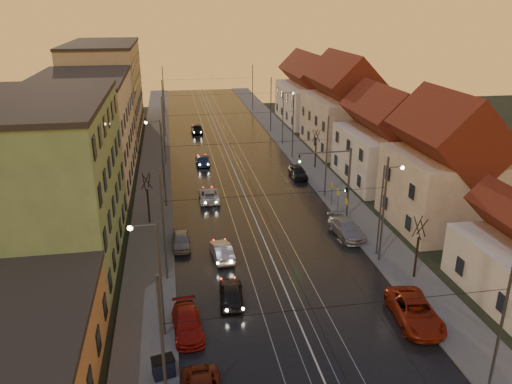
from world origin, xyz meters
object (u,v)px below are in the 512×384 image
driving_car_1 (222,251)px  parked_right_1 (347,228)px  traffic_light_mast (339,175)px  parked_left_3 (181,240)px  parked_right_2 (298,172)px  street_lamp_0 (155,269)px  driving_car_4 (197,128)px  driving_car_2 (209,195)px  parked_left_2 (187,323)px  street_lamp_1 (385,202)px  dumpster (164,368)px  driving_car_0 (231,293)px  driving_car_3 (203,160)px  street_lamp_3 (285,113)px  parked_right_0 (415,311)px  street_lamp_2 (159,147)px

driving_car_1 → parked_right_1: size_ratio=0.81×
traffic_light_mast → parked_left_3: size_ratio=1.90×
parked_right_2 → driving_car_1: bearing=-120.8°
street_lamp_0 → driving_car_4: bearing=84.0°
driving_car_2 → parked_right_1: size_ratio=0.90×
driving_car_2 → parked_left_2: size_ratio=1.01×
driving_car_4 → traffic_light_mast: bearing=106.5°
street_lamp_0 → parked_left_3: size_ratio=2.11×
street_lamp_1 → parked_right_1: (-1.50, 4.11, -4.14)m
parked_left_2 → dumpster: (-1.50, -4.01, 0.04)m
parked_right_2 → driving_car_0: bearing=-114.0°
parked_right_2 → dumpster: size_ratio=3.56×
street_lamp_1 → parked_left_2: 18.71m
street_lamp_0 → street_lamp_1: (18.21, 8.00, 0.00)m
parked_right_1 → parked_right_2: parked_right_1 is taller
driving_car_3 → parked_left_3: parked_left_3 is taller
driving_car_4 → parked_left_2: size_ratio=0.99×
driving_car_2 → driving_car_4: bearing=-90.0°
street_lamp_1 → street_lamp_0: bearing=-156.3°
parked_left_3 → dumpster: parked_left_3 is taller
driving_car_2 → parked_left_2: bearing=82.8°
street_lamp_1 → parked_right_1: bearing=110.1°
street_lamp_0 → traffic_light_mast: (17.10, 16.00, -0.29)m
street_lamp_1 → street_lamp_3: same height
parked_right_0 → parked_right_2: size_ratio=1.32×
parked_right_0 → parked_left_2: bearing=179.8°
driving_car_3 → driving_car_4: 17.55m
traffic_light_mast → parked_left_2: bearing=-134.1°
parked_right_1 → parked_left_2: bearing=-146.8°
driving_car_0 → parked_left_2: driving_car_0 is taller
driving_car_4 → parked_right_1: driving_car_4 is taller
street_lamp_1 → parked_right_0: bearing=-99.2°
street_lamp_1 → parked_right_1: size_ratio=1.56×
traffic_light_mast → parked_right_2: 13.42m
driving_car_4 → parked_right_0: size_ratio=0.80×
traffic_light_mast → parked_right_0: 17.67m
parked_left_2 → street_lamp_3: bearing=66.0°
street_lamp_0 → street_lamp_3: 47.62m
street_lamp_0 → driving_car_2: street_lamp_0 is taller
driving_car_2 → street_lamp_3: bearing=-120.9°
parked_left_2 → parked_right_2: bearing=59.4°
street_lamp_2 → driving_car_2: 8.30m
parked_left_3 → street_lamp_3: bearing=62.6°
driving_car_0 → parked_left_3: (-3.23, 9.29, -0.06)m
street_lamp_1 → driving_car_1: street_lamp_1 is taller
street_lamp_0 → driving_car_2: size_ratio=1.74×
driving_car_0 → dumpster: 8.47m
street_lamp_3 → driving_car_0: bearing=-108.0°
street_lamp_1 → parked_left_3: size_ratio=2.11×
parked_left_3 → parked_right_2: bearing=48.3°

